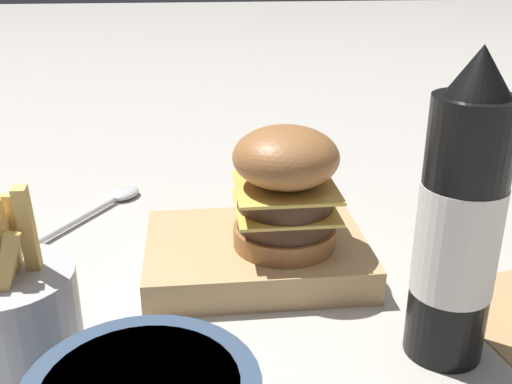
{
  "coord_description": "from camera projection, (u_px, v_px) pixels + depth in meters",
  "views": [
    {
      "loc": [
        -0.05,
        -0.54,
        0.3
      ],
      "look_at": [
        0.01,
        -0.01,
        0.08
      ],
      "focal_mm": 42.0,
      "sensor_mm": 36.0,
      "label": 1
    }
  ],
  "objects": [
    {
      "name": "serving_board",
      "position": [
        256.0,
        254.0,
        0.59
      ],
      "size": [
        0.21,
        0.16,
        0.03
      ],
      "color": "tan",
      "rests_on": "ground_plane"
    },
    {
      "name": "ground_plane",
      "position": [
        246.0,
        262.0,
        0.61
      ],
      "size": [
        6.0,
        6.0,
        0.0
      ],
      "primitive_type": "plane",
      "color": "#B7B2A8"
    },
    {
      "name": "ketchup_bottle",
      "position": [
        459.0,
        227.0,
        0.44
      ],
      "size": [
        0.06,
        0.06,
        0.24
      ],
      "color": "black",
      "rests_on": "ground_plane"
    },
    {
      "name": "burger",
      "position": [
        285.0,
        187.0,
        0.55
      ],
      "size": [
        0.1,
        0.1,
        0.12
      ],
      "color": "#9E6638",
      "rests_on": "serving_board"
    },
    {
      "name": "spoon",
      "position": [
        112.0,
        200.0,
        0.74
      ],
      "size": [
        0.11,
        0.16,
        0.01
      ],
      "rotation": [
        0.0,
        0.0,
        1.01
      ],
      "color": "silver",
      "rests_on": "ground_plane"
    },
    {
      "name": "fries_basket",
      "position": [
        12.0,
        316.0,
        0.45
      ],
      "size": [
        0.1,
        0.1,
        0.15
      ],
      "color": "#B7B7BC",
      "rests_on": "ground_plane"
    }
  ]
}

